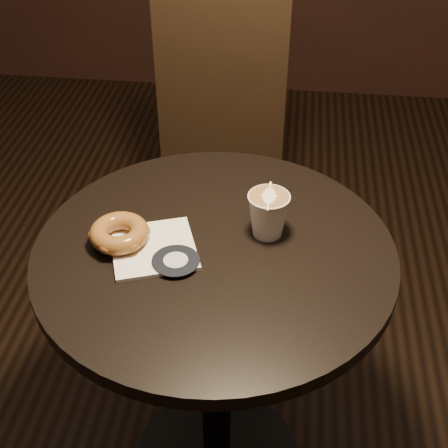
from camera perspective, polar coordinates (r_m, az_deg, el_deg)
The scene contains 5 objects.
cafe_table at distance 1.34m, azimuth -0.80°, elevation -8.69°, with size 0.70×0.70×0.75m.
chair at distance 1.90m, azimuth -0.53°, elevation 7.06°, with size 0.39×0.39×0.98m.
pastry_bag at distance 1.20m, azimuth -6.47°, elevation -2.21°, with size 0.16×0.16×0.01m, color white.
doughnut at distance 1.21m, azimuth -9.55°, elevation -0.81°, with size 0.11×0.11×0.04m, color brown.
latte_cup at distance 1.21m, azimuth 4.06°, elevation 0.84°, with size 0.08×0.08×0.09m, color white, non-canonical shape.
Camera 1 is at (0.13, -0.91, 1.52)m, focal length 50.00 mm.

